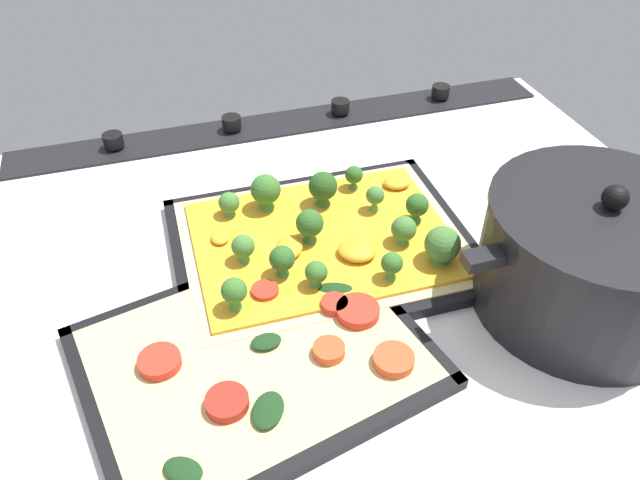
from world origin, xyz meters
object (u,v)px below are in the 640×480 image
object	(u,v)px
broccoli_pizza	(326,237)
baking_tray_back	(255,360)
cooking_pot	(592,258)
veggie_pizza_back	(261,355)
baking_tray_front	(323,247)

from	to	relation	value
broccoli_pizza	baking_tray_back	bearing A→B (deg)	50.01
broccoli_pizza	cooking_pot	world-z (taller)	cooking_pot
baking_tray_back	veggie_pizza_back	world-z (taller)	veggie_pizza_back
broccoli_pizza	veggie_pizza_back	size ratio (longest dim) A/B	0.96
baking_tray_front	broccoli_pizza	bearing A→B (deg)	162.85
broccoli_pizza	veggie_pizza_back	world-z (taller)	broccoli_pizza
baking_tray_front	veggie_pizza_back	bearing A→B (deg)	52.83
broccoli_pizza	veggie_pizza_back	bearing A→B (deg)	51.62
broccoli_pizza	baking_tray_back	size ratio (longest dim) A/B	0.88
baking_tray_front	veggie_pizza_back	size ratio (longest dim) A/B	1.04
veggie_pizza_back	baking_tray_back	bearing A→B (deg)	-15.12
broccoli_pizza	veggie_pizza_back	distance (cm)	17.45
baking_tray_back	baking_tray_front	bearing A→B (deg)	-128.80
cooking_pot	baking_tray_back	bearing A→B (deg)	-3.71
broccoli_pizza	cooking_pot	size ratio (longest dim) A/B	1.09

